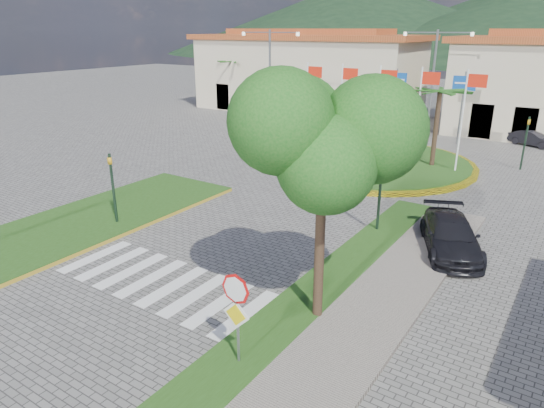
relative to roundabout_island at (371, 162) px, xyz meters
The scene contains 22 objects.
ground 22.00m from the roundabout_island, 90.01° to the right, with size 160.00×160.00×0.00m, color #615E5B.
sidewalk_right 20.88m from the roundabout_island, 73.31° to the right, with size 4.00×28.00×0.15m, color gray.
verge_right 20.57m from the roundabout_island, 76.52° to the right, with size 1.60×28.00×0.18m, color #244814.
median_left 17.27m from the roundabout_island, 112.12° to the right, with size 5.00×14.00×0.18m, color #244814.
crosswalk 18.00m from the roundabout_island, 90.01° to the right, with size 8.00×3.00×0.01m, color silver.
roundabout_island is the anchor object (origin of this frame).
stop_sign 20.69m from the roundabout_island, 76.27° to the right, with size 0.80×0.11×2.65m.
deciduous_tree 18.55m from the roundabout_island, 72.09° to the right, with size 3.60×3.60×6.80m.
traffic_light_left 16.45m from the roundabout_island, 108.56° to the right, with size 0.15×0.18×3.20m.
traffic_light_right 11.11m from the roundabout_island, 65.79° to the right, with size 0.15×0.18×3.20m.
traffic_light_far 9.11m from the roundabout_island, 26.58° to the left, with size 0.18×0.15×3.20m.
direction_sign_west 9.79m from the roundabout_island, 102.60° to the left, with size 1.60×0.14×5.20m.
direction_sign_east 10.04m from the roundabout_island, 71.53° to the left, with size 1.60×0.14×5.20m.
street_lamp_centre 9.15m from the roundabout_island, 82.91° to the left, with size 4.80×0.16×8.00m.
street_lamp_west 10.19m from the roundabout_island, 167.47° to the left, with size 4.80×0.16×8.00m.
building_left 21.59m from the roundabout_island, 131.19° to the left, with size 23.32×9.54×8.05m.
hill_far_west 130.64m from the roundabout_island, 114.99° to the left, with size 140.00×140.00×22.00m, color black.
hill_near_back 108.75m from the roundabout_island, 95.29° to the left, with size 110.00×110.00×16.00m, color black.
white_van 14.80m from the roundabout_island, 139.09° to the left, with size 1.79×3.89×1.08m, color white.
car_dark_a 14.52m from the roundabout_island, 118.77° to the left, with size 1.58×3.92×1.34m, color black.
car_dark_b 13.76m from the roundabout_island, 55.72° to the left, with size 1.17×3.36×1.11m, color black.
car_side_right 12.65m from the roundabout_island, 53.62° to the right, with size 1.87×4.61×1.34m, color black.
Camera 1 is at (11.23, -5.96, 8.06)m, focal length 32.00 mm.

